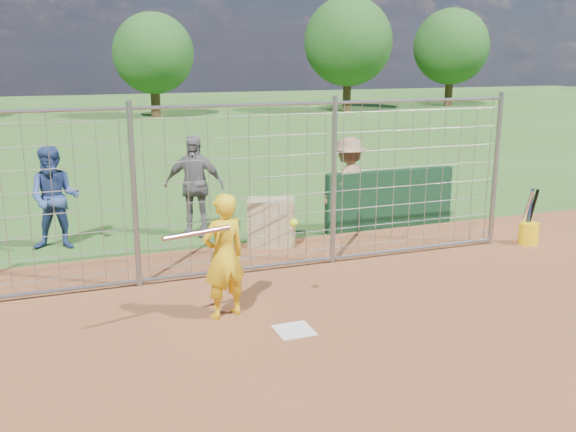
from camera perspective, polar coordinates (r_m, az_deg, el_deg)
name	(u,v)px	position (r m, az deg, el deg)	size (l,w,h in m)	color
ground	(288,325)	(7.90, 0.00, -9.64)	(100.00, 100.00, 0.00)	#2D591E
home_plate	(294,330)	(7.72, 0.54, -10.13)	(0.43, 0.43, 0.02)	silver
dugout_wall	(390,199)	(12.24, 9.01, 1.50)	(2.60, 0.20, 1.10)	#11381E
batter	(224,256)	(7.91, -5.72, -3.57)	(0.58, 0.38, 1.58)	yellow
bystander_a	(55,198)	(11.35, -20.02, 1.50)	(0.85, 0.66, 1.75)	navy
bystander_b	(194,186)	(11.61, -8.36, 2.69)	(1.07, 0.45, 1.83)	slate
bystander_c	(349,184)	(11.94, 5.40, 2.85)	(1.12, 0.64, 1.74)	#846148
equipment_bin	(271,222)	(11.01, -1.49, -0.54)	(0.80, 0.55, 0.80)	tan
equipment_in_play	(221,230)	(7.54, -5.95, -1.28)	(1.71, 0.29, 0.10)	silver
bucket_with_bats	(529,230)	(11.82, 20.60, -1.21)	(0.34, 0.37, 0.98)	yellow
backstop_fence	(240,192)	(9.33, -4.32, 2.17)	(9.08, 0.08, 2.60)	gray
tree_line	(155,45)	(35.36, -11.75, 14.65)	(44.66, 6.72, 6.48)	#3F2B19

